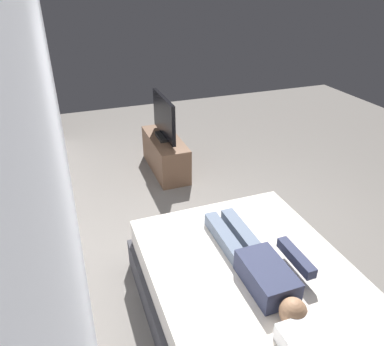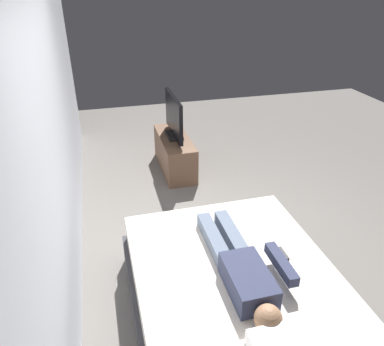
% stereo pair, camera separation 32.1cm
% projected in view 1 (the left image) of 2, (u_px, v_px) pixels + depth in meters
% --- Properties ---
extents(ground_plane, '(10.00, 10.00, 0.00)m').
position_uv_depth(ground_plane, '(234.00, 253.00, 3.76)').
color(ground_plane, slate).
extents(back_wall, '(6.40, 0.10, 2.80)m').
position_uv_depth(back_wall, '(53.00, 131.00, 2.96)').
color(back_wall, silver).
rests_on(back_wall, ground).
extents(bed, '(2.10, 1.58, 0.54)m').
position_uv_depth(bed, '(255.00, 302.00, 2.86)').
color(bed, '#333338').
rests_on(bed, ground).
extents(person, '(1.26, 0.46, 0.18)m').
position_uv_depth(person, '(259.00, 265.00, 2.71)').
color(person, '#2D334C').
rests_on(person, bed).
extents(remote, '(0.15, 0.04, 0.02)m').
position_uv_depth(remote, '(293.00, 247.00, 3.00)').
color(remote, black).
rests_on(remote, bed).
extents(tv_stand, '(1.10, 0.40, 0.50)m').
position_uv_depth(tv_stand, '(165.00, 154.00, 5.22)').
color(tv_stand, brown).
rests_on(tv_stand, ground).
extents(tv, '(0.88, 0.20, 0.59)m').
position_uv_depth(tv, '(164.00, 119.00, 4.96)').
color(tv, black).
rests_on(tv, tv_stand).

